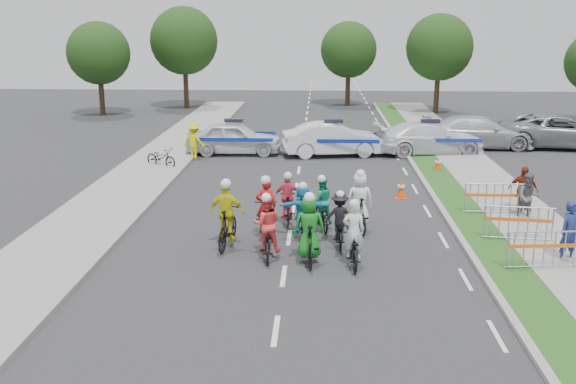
{
  "coord_description": "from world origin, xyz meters",
  "views": [
    {
      "loc": [
        0.86,
        -15.25,
        6.33
      ],
      "look_at": [
        -0.09,
        4.21,
        1.1
      ],
      "focal_mm": 40.0,
      "sensor_mm": 36.0,
      "label": 1
    }
  ],
  "objects_px": {
    "police_car_0": "(234,138)",
    "barrier_0": "(544,252)",
    "rider_5": "(303,214)",
    "rider_6": "(266,218)",
    "rider_0": "(353,243)",
    "rider_1": "(309,235)",
    "police_car_1": "(333,139)",
    "marshal_hiviz": "(194,141)",
    "tree_3": "(184,41)",
    "civilian_suv": "(562,131)",
    "tree_1": "(439,47)",
    "barrier_1": "(518,225)",
    "rider_3": "(227,221)",
    "police_car_2": "(429,138)",
    "civilian_sedan": "(479,132)",
    "rider_8": "(321,209)",
    "cone_0": "(401,189)",
    "rider_9": "(288,204)",
    "parked_bike": "(161,157)",
    "spectator_1": "(529,197)",
    "spectator_2": "(523,190)",
    "barrier_2": "(494,200)",
    "rider_4": "(339,224)",
    "tree_0": "(99,53)",
    "rider_2": "(267,233)",
    "tree_4": "(349,50)",
    "rider_7": "(359,207)",
    "spectator_0": "(570,232)"
  },
  "relations": [
    {
      "from": "rider_8",
      "to": "spectator_0",
      "type": "height_order",
      "value": "rider_8"
    },
    {
      "from": "civilian_sedan",
      "to": "rider_8",
      "type": "bearing_deg",
      "value": 150.16
    },
    {
      "from": "parked_bike",
      "to": "rider_6",
      "type": "bearing_deg",
      "value": -119.25
    },
    {
      "from": "rider_5",
      "to": "tree_3",
      "type": "height_order",
      "value": "tree_3"
    },
    {
      "from": "rider_9",
      "to": "barrier_2",
      "type": "height_order",
      "value": "rider_9"
    },
    {
      "from": "cone_0",
      "to": "rider_9",
      "type": "bearing_deg",
      "value": -140.23
    },
    {
      "from": "spectator_2",
      "to": "civilian_sedan",
      "type": "bearing_deg",
      "value": 99.24
    },
    {
      "from": "civilian_suv",
      "to": "police_car_1",
      "type": "bearing_deg",
      "value": 109.46
    },
    {
      "from": "rider_1",
      "to": "cone_0",
      "type": "bearing_deg",
      "value": -120.82
    },
    {
      "from": "police_car_0",
      "to": "civilian_suv",
      "type": "height_order",
      "value": "civilian_suv"
    },
    {
      "from": "barrier_0",
      "to": "barrier_1",
      "type": "bearing_deg",
      "value": 90.0
    },
    {
      "from": "police_car_0",
      "to": "barrier_0",
      "type": "distance_m",
      "value": 17.87
    },
    {
      "from": "police_car_1",
      "to": "tree_1",
      "type": "distance_m",
      "value": 16.94
    },
    {
      "from": "tree_0",
      "to": "tree_4",
      "type": "distance_m",
      "value": 18.03
    },
    {
      "from": "rider_0",
      "to": "rider_7",
      "type": "bearing_deg",
      "value": -98.26
    },
    {
      "from": "rider_4",
      "to": "rider_8",
      "type": "height_order",
      "value": "rider_8"
    },
    {
      "from": "rider_0",
      "to": "rider_1",
      "type": "distance_m",
      "value": 1.19
    },
    {
      "from": "rider_0",
      "to": "rider_4",
      "type": "height_order",
      "value": "rider_0"
    },
    {
      "from": "police_car_1",
      "to": "marshal_hiviz",
      "type": "height_order",
      "value": "marshal_hiviz"
    },
    {
      "from": "rider_3",
      "to": "rider_5",
      "type": "xyz_separation_m",
      "value": [
        2.14,
        0.88,
        -0.04
      ]
    },
    {
      "from": "rider_6",
      "to": "police_car_0",
      "type": "height_order",
      "value": "rider_6"
    },
    {
      "from": "barrier_1",
      "to": "parked_bike",
      "type": "distance_m",
      "value": 15.94
    },
    {
      "from": "spectator_1",
      "to": "tree_3",
      "type": "relative_size",
      "value": 0.22
    },
    {
      "from": "rider_9",
      "to": "barrier_0",
      "type": "relative_size",
      "value": 0.87
    },
    {
      "from": "tree_4",
      "to": "spectator_2",
      "type": "bearing_deg",
      "value": -80.45
    },
    {
      "from": "spectator_1",
      "to": "cone_0",
      "type": "relative_size",
      "value": 2.28
    },
    {
      "from": "police_car_0",
      "to": "spectator_1",
      "type": "xyz_separation_m",
      "value": [
        10.92,
        -10.41,
        0.01
      ]
    },
    {
      "from": "rider_9",
      "to": "barrier_2",
      "type": "xyz_separation_m",
      "value": [
        6.8,
        1.27,
        -0.12
      ]
    },
    {
      "from": "rider_6",
      "to": "civilian_suv",
      "type": "height_order",
      "value": "rider_6"
    },
    {
      "from": "rider_5",
      "to": "civilian_suv",
      "type": "height_order",
      "value": "rider_5"
    },
    {
      "from": "rider_5",
      "to": "rider_6",
      "type": "bearing_deg",
      "value": 1.08
    },
    {
      "from": "rider_8",
      "to": "marshal_hiviz",
      "type": "distance_m",
      "value": 11.82
    },
    {
      "from": "rider_2",
      "to": "rider_3",
      "type": "height_order",
      "value": "rider_3"
    },
    {
      "from": "barrier_1",
      "to": "tree_0",
      "type": "bearing_deg",
      "value": 129.45
    },
    {
      "from": "tree_0",
      "to": "police_car_0",
      "type": "bearing_deg",
      "value": -49.48
    },
    {
      "from": "rider_6",
      "to": "civilian_sedan",
      "type": "height_order",
      "value": "rider_6"
    },
    {
      "from": "marshal_hiviz",
      "to": "spectator_0",
      "type": "bearing_deg",
      "value": 155.82
    },
    {
      "from": "civilian_suv",
      "to": "rider_2",
      "type": "bearing_deg",
      "value": 147.08
    },
    {
      "from": "rider_1",
      "to": "rider_7",
      "type": "bearing_deg",
      "value": -122.87
    },
    {
      "from": "rider_2",
      "to": "police_car_1",
      "type": "distance_m",
      "value": 14.06
    },
    {
      "from": "rider_6",
      "to": "civilian_sedan",
      "type": "distance_m",
      "value": 17.6
    },
    {
      "from": "rider_5",
      "to": "tree_3",
      "type": "bearing_deg",
      "value": -75.32
    },
    {
      "from": "rider_0",
      "to": "spectator_2",
      "type": "bearing_deg",
      "value": -141.47
    },
    {
      "from": "police_car_1",
      "to": "civilian_sedan",
      "type": "bearing_deg",
      "value": -81.96
    },
    {
      "from": "tree_3",
      "to": "marshal_hiviz",
      "type": "bearing_deg",
      "value": -77.35
    },
    {
      "from": "barrier_1",
      "to": "tree_1",
      "type": "relative_size",
      "value": 0.29
    },
    {
      "from": "civilian_suv",
      "to": "barrier_0",
      "type": "xyz_separation_m",
      "value": [
        -6.58,
        -17.23,
        -0.3
      ]
    },
    {
      "from": "marshal_hiviz",
      "to": "tree_3",
      "type": "height_order",
      "value": "tree_3"
    },
    {
      "from": "rider_3",
      "to": "police_car_2",
      "type": "bearing_deg",
      "value": -113.3
    },
    {
      "from": "rider_7",
      "to": "spectator_1",
      "type": "relative_size",
      "value": 1.23
    }
  ]
}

